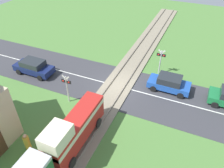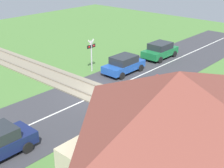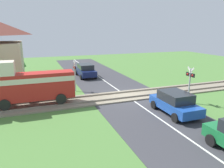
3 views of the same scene
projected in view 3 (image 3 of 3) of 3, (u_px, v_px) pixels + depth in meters
ground_plane at (127, 96)px, 18.41m from camera, size 60.00×60.00×0.00m
road_surface at (127, 96)px, 18.40m from camera, size 48.00×6.40×0.02m
track_bed at (127, 96)px, 18.39m from camera, size 2.80×48.00×0.24m
car_near_crossing at (175, 103)px, 14.52m from camera, size 3.84×1.88×1.49m
car_far_side at (86, 70)px, 25.73m from camera, size 4.16×1.86×1.52m
crossing_signal_west_approach at (190, 80)px, 16.40m from camera, size 0.90×0.18×2.80m
crossing_signal_east_approach at (75, 72)px, 19.52m from camera, size 0.90×0.18×2.80m
pedestrian_by_station at (8, 90)px, 17.71m from camera, size 0.41×0.41×1.65m
tree_by_station at (14, 54)px, 26.09m from camera, size 2.59×2.59×4.16m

